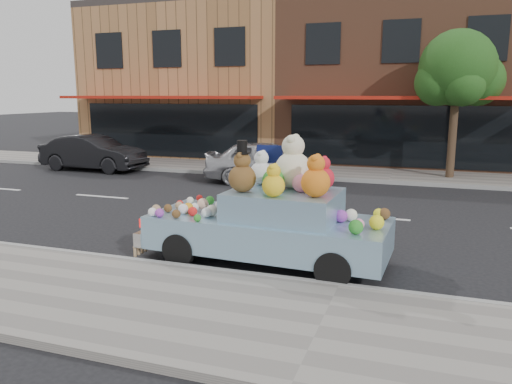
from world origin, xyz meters
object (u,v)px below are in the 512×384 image
at_px(street_tree, 458,75).
at_px(car_dark, 93,153).
at_px(art_car, 271,219).
at_px(car_silver, 267,161).

distance_m(street_tree, car_dark, 14.04).
distance_m(car_dark, art_car, 13.15).
bearing_deg(car_silver, car_dark, 72.78).
xyz_separation_m(street_tree, art_car, (-3.45, -10.58, -2.88)).
height_order(car_silver, car_dark, car_silver).
distance_m(car_silver, art_car, 8.50).
bearing_deg(art_car, car_silver, 111.03).
distance_m(car_silver, car_dark, 7.45).
xyz_separation_m(car_dark, art_car, (10.10, -8.42, 0.10)).
bearing_deg(car_silver, street_tree, -82.23).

